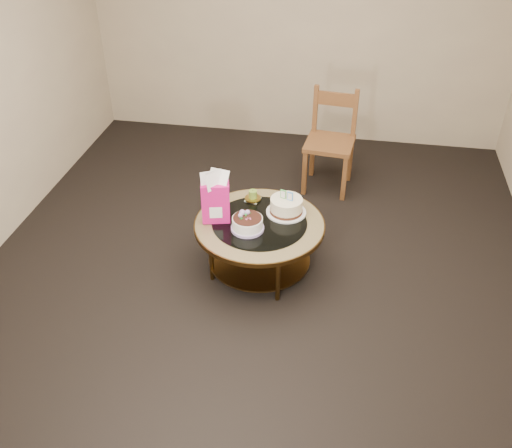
% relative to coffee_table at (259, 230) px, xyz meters
% --- Properties ---
extents(ground, '(5.00, 5.00, 0.00)m').
position_rel_coffee_table_xyz_m(ground, '(-0.00, 0.00, -0.38)').
color(ground, black).
rests_on(ground, ground).
extents(room_walls, '(4.52, 5.02, 2.61)m').
position_rel_coffee_table_xyz_m(room_walls, '(-0.00, 0.00, 1.16)').
color(room_walls, tan).
rests_on(room_walls, ground).
extents(coffee_table, '(1.02, 1.02, 0.46)m').
position_rel_coffee_table_xyz_m(coffee_table, '(0.00, 0.00, 0.00)').
color(coffee_table, brown).
rests_on(coffee_table, ground).
extents(decorated_cake, '(0.25, 0.25, 0.15)m').
position_rel_coffee_table_xyz_m(decorated_cake, '(-0.08, -0.11, 0.13)').
color(decorated_cake, '#A88FCB').
rests_on(decorated_cake, coffee_table).
extents(cream_cake, '(0.32, 0.32, 0.20)m').
position_rel_coffee_table_xyz_m(cream_cake, '(0.19, 0.16, 0.14)').
color(cream_cake, white).
rests_on(cream_cake, coffee_table).
extents(gift_bag, '(0.23, 0.19, 0.42)m').
position_rel_coffee_table_xyz_m(gift_bag, '(-0.34, -0.03, 0.29)').
color(gift_bag, '#DB146E').
rests_on(gift_bag, coffee_table).
extents(pillar_candle, '(0.14, 0.14, 0.10)m').
position_rel_coffee_table_xyz_m(pillar_candle, '(-0.11, 0.30, 0.11)').
color(pillar_candle, '#C2B450').
rests_on(pillar_candle, coffee_table).
extents(dining_chair, '(0.49, 0.49, 0.97)m').
position_rel_coffee_table_xyz_m(dining_chair, '(0.45, 1.42, 0.11)').
color(dining_chair, brown).
rests_on(dining_chair, ground).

